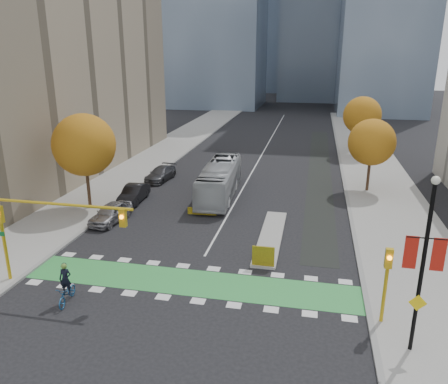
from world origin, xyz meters
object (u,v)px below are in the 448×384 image
at_px(hazard_board, 263,256).
at_px(tree_east_far, 362,115).
at_px(tree_east_near, 372,142).
at_px(parked_car_c, 161,174).
at_px(parked_car_a, 111,213).
at_px(parked_car_b, 134,194).
at_px(tree_west, 84,145).
at_px(banner_lamppost, 424,260).
at_px(bus, 220,180).
at_px(traffic_signal_west, 41,221).
at_px(traffic_signal_east, 387,275).
at_px(cyclist, 67,290).

xyz_separation_m(hazard_board, tree_east_far, (8.50, 33.80, 4.44)).
relative_size(tree_east_near, parked_car_c, 1.46).
xyz_separation_m(parked_car_a, parked_car_b, (-0.17, 5.00, -0.00)).
bearing_deg(tree_east_near, hazard_board, -114.20).
height_order(hazard_board, tree_west, tree_west).
bearing_deg(banner_lamppost, parked_car_b, 140.33).
height_order(banner_lamppost, parked_car_b, banner_lamppost).
height_order(tree_east_far, bus, tree_east_far).
height_order(parked_car_a, parked_car_c, parked_car_a).
bearing_deg(parked_car_b, bus, 21.01).
xyz_separation_m(tree_east_far, parked_car_a, (-21.33, -28.50, -4.48)).
bearing_deg(bus, parked_car_b, -159.60).
relative_size(tree_west, bus, 0.72).
xyz_separation_m(traffic_signal_west, parked_car_b, (-1.07, 15.01, -3.27)).
bearing_deg(traffic_signal_east, parked_car_b, 142.42).
height_order(tree_east_near, cyclist, tree_east_near).
xyz_separation_m(hazard_board, tree_west, (-16.00, 7.80, 4.82)).
xyz_separation_m(tree_east_far, banner_lamppost, (-1.00, -40.50, -0.63)).
height_order(hazard_board, tree_east_far, tree_east_far).
distance_m(hazard_board, parked_car_c, 21.74).
relative_size(tree_east_far, traffic_signal_west, 0.90).
xyz_separation_m(hazard_board, parked_car_a, (-12.83, 5.30, -0.03)).
relative_size(tree_east_far, parked_car_b, 1.65).
xyz_separation_m(traffic_signal_east, parked_car_a, (-19.33, 10.01, -1.97)).
height_order(tree_west, banner_lamppost, banner_lamppost).
relative_size(tree_west, traffic_signal_west, 0.96).
xyz_separation_m(tree_west, bus, (10.27, 5.67, -4.02)).
height_order(tree_east_near, parked_car_b, tree_east_near).
height_order(banner_lamppost, cyclist, banner_lamppost).
bearing_deg(traffic_signal_east, tree_east_near, 86.19).
distance_m(tree_west, tree_east_far, 35.73).
xyz_separation_m(tree_west, banner_lamppost, (23.50, -14.50, -1.01)).
height_order(hazard_board, banner_lamppost, banner_lamppost).
bearing_deg(cyclist, parked_car_a, 96.82).
bearing_deg(traffic_signal_west, parked_car_b, 94.08).
height_order(cyclist, parked_car_c, cyclist).
distance_m(hazard_board, bus, 14.66).
xyz_separation_m(tree_west, parked_car_a, (3.17, -2.50, -4.85)).
relative_size(hazard_board, parked_car_b, 0.30).
relative_size(traffic_signal_east, bus, 0.36).
height_order(bus, parked_car_b, bus).
relative_size(traffic_signal_west, banner_lamppost, 1.03).
height_order(tree_east_far, parked_car_c, tree_east_far).
xyz_separation_m(traffic_signal_west, bus, (6.20, 18.18, -2.43)).
bearing_deg(tree_east_far, banner_lamppost, -91.41).
distance_m(parked_car_b, parked_car_c, 7.13).
relative_size(hazard_board, traffic_signal_east, 0.34).
relative_size(tree_west, traffic_signal_east, 2.01).
relative_size(tree_east_far, parked_car_a, 1.70).
bearing_deg(tree_west, tree_east_far, 46.70).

